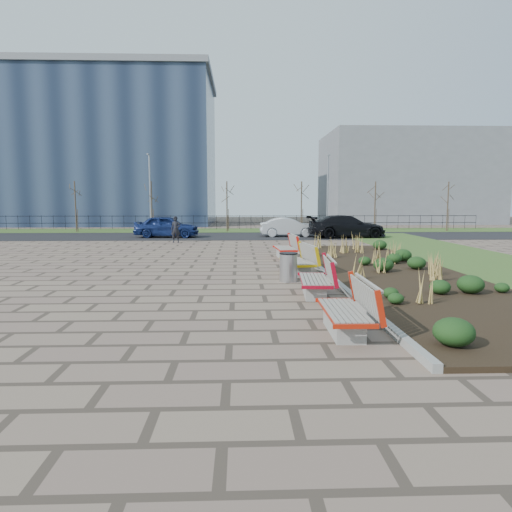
{
  "coord_description": "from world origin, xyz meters",
  "views": [
    {
      "loc": [
        1.03,
        -10.32,
        2.53
      ],
      "look_at": [
        1.5,
        3.0,
        0.9
      ],
      "focal_mm": 32.0,
      "sensor_mm": 36.0,
      "label": 1
    }
  ],
  "objects_px": {
    "bench_b": "(314,277)",
    "pedestrian": "(176,229)",
    "car_black": "(347,226)",
    "lamp_west": "(150,194)",
    "bench_a": "(344,308)",
    "lamp_east": "(327,194)",
    "bench_d": "(285,247)",
    "bench_c": "(297,260)",
    "car_blue": "(167,226)",
    "litter_bin": "(288,267)",
    "car_silver": "(288,227)"
  },
  "relations": [
    {
      "from": "bench_d",
      "to": "car_black",
      "type": "xyz_separation_m",
      "value": [
        5.26,
        10.72,
        0.28
      ]
    },
    {
      "from": "bench_d",
      "to": "car_silver",
      "type": "distance_m",
      "value": 11.99
    },
    {
      "from": "bench_a",
      "to": "bench_c",
      "type": "xyz_separation_m",
      "value": [
        0.0,
        7.05,
        0.0
      ]
    },
    {
      "from": "lamp_west",
      "to": "lamp_east",
      "type": "xyz_separation_m",
      "value": [
        14.0,
        0.0,
        0.0
      ]
    },
    {
      "from": "lamp_west",
      "to": "bench_b",
      "type": "bearing_deg",
      "value": -69.77
    },
    {
      "from": "bench_b",
      "to": "car_blue",
      "type": "xyz_separation_m",
      "value": [
        -6.96,
        19.41,
        0.26
      ]
    },
    {
      "from": "pedestrian",
      "to": "car_blue",
      "type": "relative_size",
      "value": 0.36
    },
    {
      "from": "lamp_east",
      "to": "car_black",
      "type": "bearing_deg",
      "value": -87.44
    },
    {
      "from": "pedestrian",
      "to": "car_silver",
      "type": "bearing_deg",
      "value": 31.95
    },
    {
      "from": "bench_b",
      "to": "car_black",
      "type": "xyz_separation_m",
      "value": [
        5.26,
        18.69,
        0.28
      ]
    },
    {
      "from": "lamp_west",
      "to": "lamp_east",
      "type": "bearing_deg",
      "value": 0.0
    },
    {
      "from": "lamp_east",
      "to": "bench_b",
      "type": "bearing_deg",
      "value": -101.57
    },
    {
      "from": "pedestrian",
      "to": "lamp_east",
      "type": "xyz_separation_m",
      "value": [
        10.82,
        8.8,
        2.25
      ]
    },
    {
      "from": "car_silver",
      "to": "lamp_east",
      "type": "distance_m",
      "value": 6.25
    },
    {
      "from": "bench_b",
      "to": "pedestrian",
      "type": "distance_m",
      "value": 16.68
    },
    {
      "from": "lamp_east",
      "to": "bench_d",
      "type": "bearing_deg",
      "value": -106.9
    },
    {
      "from": "car_black",
      "to": "lamp_east",
      "type": "bearing_deg",
      "value": -1.91
    },
    {
      "from": "pedestrian",
      "to": "lamp_west",
      "type": "height_order",
      "value": "lamp_west"
    },
    {
      "from": "bench_b",
      "to": "car_silver",
      "type": "relative_size",
      "value": 0.53
    },
    {
      "from": "bench_b",
      "to": "litter_bin",
      "type": "distance_m",
      "value": 2.22
    },
    {
      "from": "bench_b",
      "to": "bench_d",
      "type": "height_order",
      "value": "same"
    },
    {
      "from": "bench_b",
      "to": "lamp_east",
      "type": "relative_size",
      "value": 0.35
    },
    {
      "from": "bench_c",
      "to": "lamp_east",
      "type": "bearing_deg",
      "value": 68.63
    },
    {
      "from": "bench_c",
      "to": "bench_b",
      "type": "bearing_deg",
      "value": -97.88
    },
    {
      "from": "bench_a",
      "to": "lamp_east",
      "type": "xyz_separation_m",
      "value": [
        5.0,
        27.88,
        2.54
      ]
    },
    {
      "from": "litter_bin",
      "to": "bench_d",
      "type": "bearing_deg",
      "value": 85.5
    },
    {
      "from": "car_silver",
      "to": "bench_d",
      "type": "bearing_deg",
      "value": 172.03
    },
    {
      "from": "pedestrian",
      "to": "car_blue",
      "type": "bearing_deg",
      "value": 108.18
    },
    {
      "from": "bench_d",
      "to": "pedestrian",
      "type": "bearing_deg",
      "value": 123.41
    },
    {
      "from": "bench_c",
      "to": "pedestrian",
      "type": "distance_m",
      "value": 13.37
    },
    {
      "from": "car_silver",
      "to": "litter_bin",
      "type": "bearing_deg",
      "value": 172.79
    },
    {
      "from": "pedestrian",
      "to": "car_black",
      "type": "xyz_separation_m",
      "value": [
        11.08,
        3.07,
        -0.01
      ]
    },
    {
      "from": "bench_c",
      "to": "pedestrian",
      "type": "xyz_separation_m",
      "value": [
        -5.82,
        12.03,
        0.29
      ]
    },
    {
      "from": "bench_c",
      "to": "lamp_west",
      "type": "height_order",
      "value": "lamp_west"
    },
    {
      "from": "bench_b",
      "to": "lamp_west",
      "type": "relative_size",
      "value": 0.35
    },
    {
      "from": "litter_bin",
      "to": "lamp_east",
      "type": "height_order",
      "value": "lamp_east"
    },
    {
      "from": "bench_a",
      "to": "bench_b",
      "type": "xyz_separation_m",
      "value": [
        0.0,
        3.46,
        0.0
      ]
    },
    {
      "from": "pedestrian",
      "to": "car_silver",
      "type": "height_order",
      "value": "pedestrian"
    },
    {
      "from": "bench_c",
      "to": "pedestrian",
      "type": "bearing_deg",
      "value": 107.95
    },
    {
      "from": "bench_d",
      "to": "lamp_east",
      "type": "distance_m",
      "value": 17.38
    },
    {
      "from": "pedestrian",
      "to": "car_silver",
      "type": "distance_m",
      "value": 8.41
    },
    {
      "from": "bench_b",
      "to": "car_blue",
      "type": "bearing_deg",
      "value": 114.4
    },
    {
      "from": "bench_c",
      "to": "litter_bin",
      "type": "relative_size",
      "value": 2.37
    },
    {
      "from": "bench_a",
      "to": "car_black",
      "type": "distance_m",
      "value": 22.77
    },
    {
      "from": "bench_d",
      "to": "car_black",
      "type": "bearing_deg",
      "value": 60.02
    },
    {
      "from": "bench_d",
      "to": "bench_b",
      "type": "bearing_deg",
      "value": -93.87
    },
    {
      "from": "litter_bin",
      "to": "lamp_east",
      "type": "distance_m",
      "value": 23.06
    },
    {
      "from": "bench_c",
      "to": "litter_bin",
      "type": "distance_m",
      "value": 1.49
    },
    {
      "from": "bench_b",
      "to": "lamp_west",
      "type": "bearing_deg",
      "value": 114.91
    },
    {
      "from": "bench_d",
      "to": "car_silver",
      "type": "relative_size",
      "value": 0.53
    }
  ]
}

